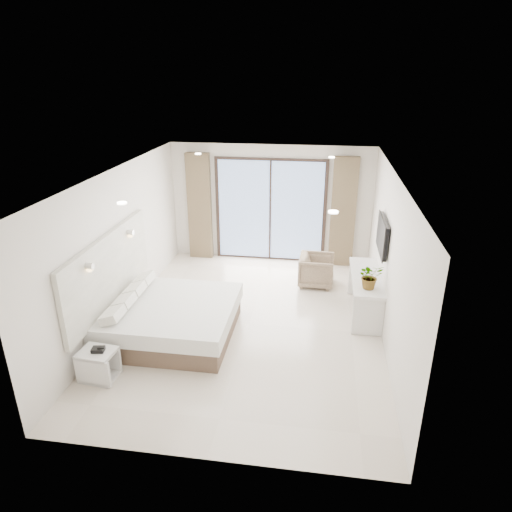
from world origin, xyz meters
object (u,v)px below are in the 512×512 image
object	(u,v)px
bed	(171,319)
console_desk	(366,286)
armchair	(317,269)
nightstand	(99,365)

from	to	relation	value
bed	console_desk	world-z (taller)	console_desk
bed	armchair	xyz separation A→B (m)	(2.39, 2.34, 0.05)
console_desk	armchair	distance (m)	1.44
nightstand	console_desk	bearing A→B (deg)	38.38
armchair	bed	bearing A→B (deg)	136.44
armchair	console_desk	bearing A→B (deg)	-138.50
bed	console_desk	xyz separation A→B (m)	(3.30, 1.24, 0.26)
bed	nightstand	distance (m)	1.46
nightstand	armchair	world-z (taller)	armchair
nightstand	console_desk	size ratio (longest dim) A/B	0.32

